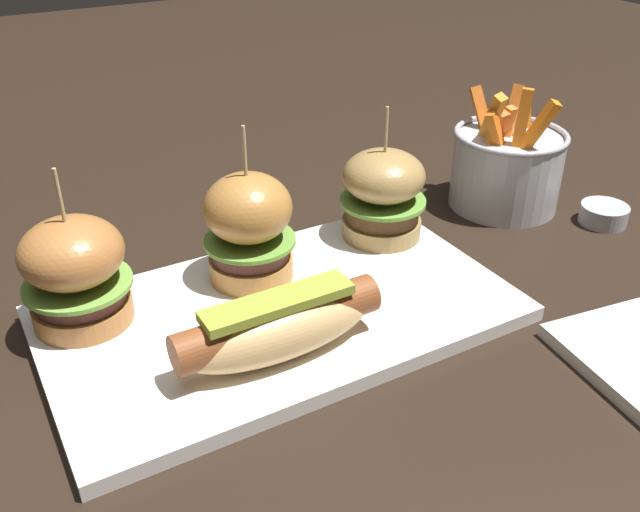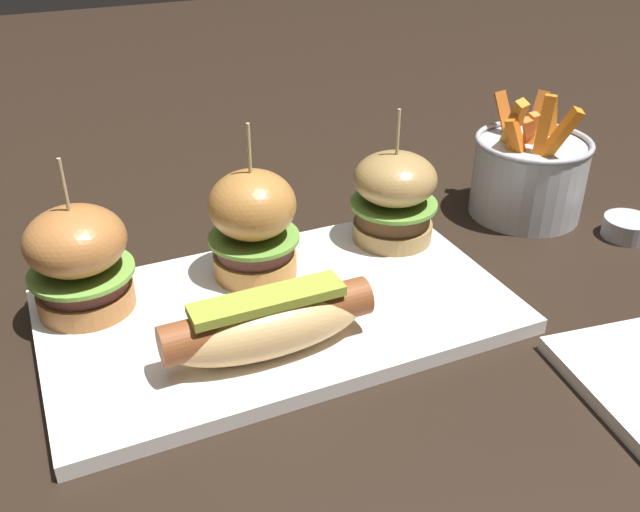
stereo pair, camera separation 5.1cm
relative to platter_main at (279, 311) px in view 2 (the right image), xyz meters
name	(u,v)px [view 2 (the right image)]	position (x,y,z in m)	size (l,w,h in m)	color
ground_plane	(279,318)	(0.00, 0.00, -0.01)	(3.00, 3.00, 0.00)	black
platter_main	(279,311)	(0.00, 0.00, 0.00)	(0.40, 0.23, 0.01)	white
hot_dog	(269,323)	(-0.03, -0.06, 0.03)	(0.17, 0.05, 0.05)	tan
slider_left	(79,259)	(-0.15, 0.07, 0.05)	(0.09, 0.09, 0.14)	#AA6A35
slider_center	(257,223)	(0.00, 0.06, 0.06)	(0.08, 0.08, 0.15)	#AD7437
slider_right	(394,196)	(0.15, 0.07, 0.05)	(0.09, 0.09, 0.14)	#9E7C46
fries_bucket	(528,174)	(0.33, 0.08, 0.04)	(0.13, 0.13, 0.15)	#B7BABF
sauce_ramekin	(628,227)	(0.40, -0.01, 0.00)	(0.05, 0.05, 0.02)	#A8AAB2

